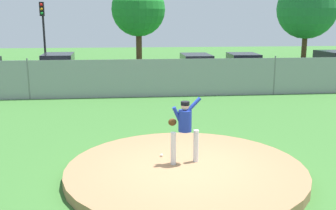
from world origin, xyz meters
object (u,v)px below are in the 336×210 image
at_px(baseball, 162,155).
at_px(parked_car_white, 196,69).
at_px(traffic_cone_orange, 126,77).
at_px(traffic_light_near, 43,26).
at_px(parked_car_champagne, 335,66).
at_px(parked_car_navy, 243,68).
at_px(pitcher_youth, 184,125).
at_px(parked_car_silver, 59,70).

height_order(baseball, parked_car_white, parked_car_white).
xyz_separation_m(traffic_cone_orange, traffic_light_near, (-5.36, 2.99, 3.05)).
xyz_separation_m(parked_car_champagne, parked_car_white, (-9.00, -0.60, -0.02)).
height_order(parked_car_champagne, traffic_cone_orange, parked_car_champagne).
relative_size(parked_car_navy, parked_car_white, 0.89).
bearing_deg(parked_car_navy, parked_car_champagne, 2.39).
bearing_deg(parked_car_champagne, traffic_cone_orange, 177.40).
xyz_separation_m(parked_car_champagne, traffic_light_near, (-18.54, 3.59, 2.47)).
bearing_deg(traffic_cone_orange, traffic_light_near, 150.86).
relative_size(traffic_cone_orange, traffic_light_near, 0.11).
height_order(baseball, traffic_cone_orange, traffic_cone_orange).
height_order(traffic_cone_orange, traffic_light_near, traffic_light_near).
bearing_deg(baseball, parked_car_champagne, 48.65).
height_order(pitcher_youth, parked_car_navy, pitcher_youth).
bearing_deg(parked_car_champagne, traffic_light_near, 169.06).
distance_m(parked_car_champagne, traffic_cone_orange, 13.21).
height_order(parked_car_navy, traffic_light_near, traffic_light_near).
height_order(parked_car_white, traffic_light_near, traffic_light_near).
relative_size(parked_car_navy, traffic_light_near, 0.88).
height_order(parked_car_champagne, traffic_light_near, traffic_light_near).
xyz_separation_m(parked_car_white, traffic_light_near, (-9.54, 4.18, 2.49)).
distance_m(parked_car_white, traffic_cone_orange, 4.39).
relative_size(baseball, traffic_light_near, 0.02).
bearing_deg(traffic_cone_orange, pitcher_youth, -84.40).
height_order(parked_car_navy, parked_car_champagne, parked_car_champagne).
xyz_separation_m(baseball, parked_car_champagne, (12.23, 13.90, 0.57)).
distance_m(pitcher_youth, traffic_cone_orange, 15.11).
distance_m(parked_car_white, traffic_light_near, 10.71).
bearing_deg(traffic_light_near, parked_car_navy, -17.05).
relative_size(parked_car_silver, parked_car_champagne, 1.04).
bearing_deg(baseball, parked_car_white, 76.36).
relative_size(parked_car_silver, traffic_cone_orange, 8.84).
distance_m(baseball, traffic_cone_orange, 14.53).
bearing_deg(baseball, pitcher_youth, -44.68).
xyz_separation_m(parked_car_navy, traffic_light_near, (-12.51, 3.84, 2.51)).
xyz_separation_m(parked_car_navy, traffic_cone_orange, (-7.15, 0.85, -0.55)).
bearing_deg(traffic_cone_orange, parked_car_silver, -164.46).
distance_m(parked_car_navy, traffic_cone_orange, 7.22).
bearing_deg(parked_car_white, baseball, -103.64).
xyz_separation_m(parked_car_silver, parked_car_white, (8.00, -0.13, -0.04)).
bearing_deg(parked_car_navy, traffic_light_near, 162.95).
bearing_deg(parked_car_silver, pitcher_youth, -69.22).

